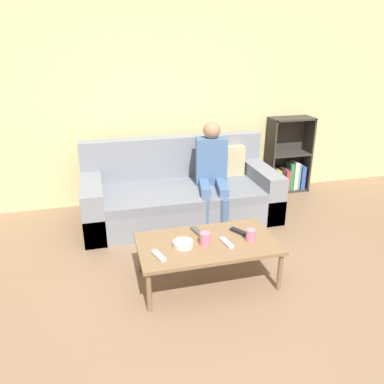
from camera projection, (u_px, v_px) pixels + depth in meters
The scene contains 13 objects.
ground_plane at pixel (233, 337), 2.61m from camera, with size 22.00×22.00×0.00m, color #84664C.
wall_back at pixel (161, 97), 4.51m from camera, with size 12.00×0.06×2.60m.
couch at pixel (180, 194), 4.33m from camera, with size 2.17×0.97×0.88m.
bookshelf at pixel (286, 164), 5.10m from camera, with size 0.57×0.28×1.01m.
coffee_table at pixel (207, 245), 3.12m from camera, with size 1.16×0.64×0.37m.
person_adult at pixel (212, 166), 4.19m from camera, with size 0.44×0.70×1.11m.
cup_near at pixel (250, 235), 3.12m from camera, with size 0.08×0.08×0.10m.
cup_far at pixel (205, 239), 3.06m from camera, with size 0.09×0.09×0.11m.
tv_remote_0 at pixel (159, 256), 2.89m from camera, with size 0.10×0.18×0.02m.
tv_remote_1 at pixel (227, 243), 3.08m from camera, with size 0.08×0.18×0.02m.
tv_remote_2 at pixel (197, 231), 3.26m from camera, with size 0.08×0.18×0.02m.
tv_remote_3 at pixel (239, 232), 3.26m from camera, with size 0.13×0.17×0.02m.
snack_bowl at pixel (183, 244), 3.04m from camera, with size 0.17×0.17×0.05m.
Camera 1 is at (-0.79, -1.91, 1.92)m, focal length 35.00 mm.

